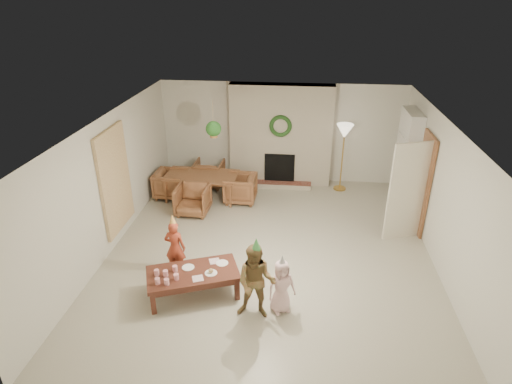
# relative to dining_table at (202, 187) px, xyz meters

# --- Properties ---
(floor) EXTENTS (7.00, 7.00, 0.00)m
(floor) POSITION_rel_dining_table_xyz_m (1.78, -2.10, -0.30)
(floor) COLOR #B7B29E
(floor) RESTS_ON ground
(ceiling) EXTENTS (7.00, 7.00, 0.00)m
(ceiling) POSITION_rel_dining_table_xyz_m (1.78, -2.10, 2.20)
(ceiling) COLOR white
(ceiling) RESTS_ON wall_back
(wall_back) EXTENTS (7.00, 0.00, 7.00)m
(wall_back) POSITION_rel_dining_table_xyz_m (1.78, 1.40, 0.95)
(wall_back) COLOR silver
(wall_back) RESTS_ON floor
(wall_front) EXTENTS (7.00, 0.00, 7.00)m
(wall_front) POSITION_rel_dining_table_xyz_m (1.78, -5.60, 0.95)
(wall_front) COLOR silver
(wall_front) RESTS_ON floor
(wall_left) EXTENTS (0.00, 7.00, 7.00)m
(wall_left) POSITION_rel_dining_table_xyz_m (-1.22, -2.10, 0.95)
(wall_left) COLOR silver
(wall_left) RESTS_ON floor
(wall_right) EXTENTS (0.00, 7.00, 7.00)m
(wall_right) POSITION_rel_dining_table_xyz_m (4.78, -2.10, 0.95)
(wall_right) COLOR silver
(wall_right) RESTS_ON floor
(fireplace_mass) EXTENTS (2.50, 0.40, 2.50)m
(fireplace_mass) POSITION_rel_dining_table_xyz_m (1.78, 1.20, 0.95)
(fireplace_mass) COLOR maroon
(fireplace_mass) RESTS_ON floor
(fireplace_hearth) EXTENTS (1.60, 0.30, 0.12)m
(fireplace_hearth) POSITION_rel_dining_table_xyz_m (1.78, 0.85, -0.24)
(fireplace_hearth) COLOR maroon
(fireplace_hearth) RESTS_ON floor
(fireplace_firebox) EXTENTS (0.75, 0.12, 0.75)m
(fireplace_firebox) POSITION_rel_dining_table_xyz_m (1.78, 1.02, 0.15)
(fireplace_firebox) COLOR black
(fireplace_firebox) RESTS_ON floor
(fireplace_wreath) EXTENTS (0.54, 0.10, 0.54)m
(fireplace_wreath) POSITION_rel_dining_table_xyz_m (1.78, 0.97, 1.25)
(fireplace_wreath) COLOR #1B4319
(fireplace_wreath) RESTS_ON fireplace_mass
(floor_lamp_base) EXTENTS (0.31, 0.31, 0.03)m
(floor_lamp_base) POSITION_rel_dining_table_xyz_m (3.30, 0.90, -0.28)
(floor_lamp_base) COLOR gold
(floor_lamp_base) RESTS_ON floor
(floor_lamp_post) EXTENTS (0.03, 0.03, 1.50)m
(floor_lamp_post) POSITION_rel_dining_table_xyz_m (3.30, 0.90, 0.48)
(floor_lamp_post) COLOR gold
(floor_lamp_post) RESTS_ON floor
(floor_lamp_shade) EXTENTS (0.40, 0.40, 0.33)m
(floor_lamp_shade) POSITION_rel_dining_table_xyz_m (3.30, 0.90, 1.20)
(floor_lamp_shade) COLOR beige
(floor_lamp_shade) RESTS_ON floor_lamp_post
(bookshelf_carcass) EXTENTS (0.30, 1.00, 2.20)m
(bookshelf_carcass) POSITION_rel_dining_table_xyz_m (4.62, 0.20, 0.80)
(bookshelf_carcass) COLOR white
(bookshelf_carcass) RESTS_ON floor
(bookshelf_shelf_a) EXTENTS (0.30, 0.92, 0.03)m
(bookshelf_shelf_a) POSITION_rel_dining_table_xyz_m (4.60, 0.20, 0.15)
(bookshelf_shelf_a) COLOR white
(bookshelf_shelf_a) RESTS_ON bookshelf_carcass
(bookshelf_shelf_b) EXTENTS (0.30, 0.92, 0.03)m
(bookshelf_shelf_b) POSITION_rel_dining_table_xyz_m (4.60, 0.20, 0.55)
(bookshelf_shelf_b) COLOR white
(bookshelf_shelf_b) RESTS_ON bookshelf_carcass
(bookshelf_shelf_c) EXTENTS (0.30, 0.92, 0.03)m
(bookshelf_shelf_c) POSITION_rel_dining_table_xyz_m (4.60, 0.20, 0.95)
(bookshelf_shelf_c) COLOR white
(bookshelf_shelf_c) RESTS_ON bookshelf_carcass
(bookshelf_shelf_d) EXTENTS (0.30, 0.92, 0.03)m
(bookshelf_shelf_d) POSITION_rel_dining_table_xyz_m (4.60, 0.20, 1.35)
(bookshelf_shelf_d) COLOR white
(bookshelf_shelf_d) RESTS_ON bookshelf_carcass
(books_row_lower) EXTENTS (0.20, 0.40, 0.24)m
(books_row_lower) POSITION_rel_dining_table_xyz_m (4.58, 0.05, 0.29)
(books_row_lower) COLOR #A7251E
(books_row_lower) RESTS_ON bookshelf_shelf_a
(books_row_mid) EXTENTS (0.20, 0.44, 0.24)m
(books_row_mid) POSITION_rel_dining_table_xyz_m (4.58, 0.25, 0.69)
(books_row_mid) COLOR #2A3E9B
(books_row_mid) RESTS_ON bookshelf_shelf_b
(books_row_upper) EXTENTS (0.20, 0.36, 0.22)m
(books_row_upper) POSITION_rel_dining_table_xyz_m (4.58, 0.10, 1.08)
(books_row_upper) COLOR #BA8728
(books_row_upper) RESTS_ON bookshelf_shelf_c
(door_frame) EXTENTS (0.05, 0.86, 2.04)m
(door_frame) POSITION_rel_dining_table_xyz_m (4.74, -0.90, 0.72)
(door_frame) COLOR brown
(door_frame) RESTS_ON floor
(door_leaf) EXTENTS (0.77, 0.32, 2.00)m
(door_leaf) POSITION_rel_dining_table_xyz_m (4.36, -1.28, 0.70)
(door_leaf) COLOR beige
(door_leaf) RESTS_ON floor
(curtain_panel) EXTENTS (0.06, 1.20, 2.00)m
(curtain_panel) POSITION_rel_dining_table_xyz_m (-1.18, -1.90, 0.95)
(curtain_panel) COLOR beige
(curtain_panel) RESTS_ON wall_left
(dining_table) EXTENTS (1.72, 1.00, 0.59)m
(dining_table) POSITION_rel_dining_table_xyz_m (0.00, 0.00, 0.00)
(dining_table) COLOR brown
(dining_table) RESTS_ON floor
(dining_chair_near) EXTENTS (0.73, 0.75, 0.66)m
(dining_chair_near) POSITION_rel_dining_table_xyz_m (-0.03, -0.74, 0.03)
(dining_chair_near) COLOR brown
(dining_chair_near) RESTS_ON floor
(dining_chair_far) EXTENTS (0.73, 0.75, 0.66)m
(dining_chair_far) POSITION_rel_dining_table_xyz_m (0.03, 0.74, 0.03)
(dining_chair_far) COLOR brown
(dining_chair_far) RESTS_ON floor
(dining_chair_left) EXTENTS (0.75, 0.73, 0.66)m
(dining_chair_left) POSITION_rel_dining_table_xyz_m (-0.74, 0.03, 0.03)
(dining_chair_left) COLOR brown
(dining_chair_left) RESTS_ON floor
(dining_chair_right) EXTENTS (0.75, 0.73, 0.66)m
(dining_chair_right) POSITION_rel_dining_table_xyz_m (0.93, -0.03, 0.03)
(dining_chair_right) COLOR brown
(dining_chair_right) RESTS_ON floor
(hanging_plant_cord) EXTENTS (0.01, 0.01, 0.70)m
(hanging_plant_cord) POSITION_rel_dining_table_xyz_m (0.48, -0.60, 1.85)
(hanging_plant_cord) COLOR tan
(hanging_plant_cord) RESTS_ON ceiling
(hanging_plant_pot) EXTENTS (0.16, 0.16, 0.12)m
(hanging_plant_pot) POSITION_rel_dining_table_xyz_m (0.48, -0.60, 1.50)
(hanging_plant_pot) COLOR #9C6532
(hanging_plant_pot) RESTS_ON hanging_plant_cord
(hanging_plant_foliage) EXTENTS (0.32, 0.32, 0.32)m
(hanging_plant_foliage) POSITION_rel_dining_table_xyz_m (0.48, -0.60, 1.62)
(hanging_plant_foliage) COLOR #1D521B
(hanging_plant_foliage) RESTS_ON hanging_plant_pot
(coffee_table_top) EXTENTS (1.61, 1.19, 0.07)m
(coffee_table_top) POSITION_rel_dining_table_xyz_m (0.66, -3.49, 0.11)
(coffee_table_top) COLOR #4F261A
(coffee_table_top) RESTS_ON floor
(coffee_table_apron) EXTENTS (1.46, 1.05, 0.09)m
(coffee_table_apron) POSITION_rel_dining_table_xyz_m (0.66, -3.49, 0.04)
(coffee_table_apron) COLOR #4F261A
(coffee_table_apron) RESTS_ON floor
(coffee_leg_fl) EXTENTS (0.10, 0.10, 0.38)m
(coffee_leg_fl) POSITION_rel_dining_table_xyz_m (0.15, -4.00, -0.11)
(coffee_leg_fl) COLOR #4F261A
(coffee_leg_fl) RESTS_ON floor
(coffee_leg_fr) EXTENTS (0.10, 0.10, 0.38)m
(coffee_leg_fr) POSITION_rel_dining_table_xyz_m (1.37, -3.53, -0.11)
(coffee_leg_fr) COLOR #4F261A
(coffee_leg_fr) RESTS_ON floor
(coffee_leg_bl) EXTENTS (0.10, 0.10, 0.38)m
(coffee_leg_bl) POSITION_rel_dining_table_xyz_m (-0.06, -3.45, -0.11)
(coffee_leg_bl) COLOR #4F261A
(coffee_leg_bl) RESTS_ON floor
(coffee_leg_br) EXTENTS (0.10, 0.10, 0.38)m
(coffee_leg_br) POSITION_rel_dining_table_xyz_m (1.16, -2.98, -0.11)
(coffee_leg_br) COLOR #4F261A
(coffee_leg_br) RESTS_ON floor
(cup_a) EXTENTS (0.10, 0.10, 0.10)m
(cup_a) POSITION_rel_dining_table_xyz_m (0.20, -3.85, 0.20)
(cup_a) COLOR white
(cup_a) RESTS_ON coffee_table_top
(cup_b) EXTENTS (0.10, 0.10, 0.10)m
(cup_b) POSITION_rel_dining_table_xyz_m (0.12, -3.64, 0.20)
(cup_b) COLOR white
(cup_b) RESTS_ON coffee_table_top
(cup_c) EXTENTS (0.10, 0.10, 0.10)m
(cup_c) POSITION_rel_dining_table_xyz_m (0.34, -3.85, 0.20)
(cup_c) COLOR white
(cup_c) RESTS_ON coffee_table_top
(cup_d) EXTENTS (0.10, 0.10, 0.10)m
(cup_d) POSITION_rel_dining_table_xyz_m (0.26, -3.64, 0.20)
(cup_d) COLOR white
(cup_d) RESTS_ON coffee_table_top
(cup_e) EXTENTS (0.10, 0.10, 0.10)m
(cup_e) POSITION_rel_dining_table_xyz_m (0.45, -3.71, 0.20)
(cup_e) COLOR white
(cup_e) RESTS_ON coffee_table_top
(cup_f) EXTENTS (0.10, 0.10, 0.10)m
(cup_f) POSITION_rel_dining_table_xyz_m (0.37, -3.51, 0.20)
(cup_f) COLOR white
(cup_f) RESTS_ON coffee_table_top
(plate_a) EXTENTS (0.26, 0.26, 0.01)m
(plate_a) POSITION_rel_dining_table_xyz_m (0.56, -3.39, 0.15)
(plate_a) COLOR white
(plate_a) RESTS_ON coffee_table_top
(plate_b) EXTENTS (0.26, 0.26, 0.01)m
(plate_b) POSITION_rel_dining_table_xyz_m (0.95, -3.50, 0.15)
(plate_b) COLOR white
(plate_b) RESTS_ON coffee_table_top
(plate_c) EXTENTS (0.26, 0.26, 0.01)m
(plate_c) POSITION_rel_dining_table_xyz_m (1.08, -3.21, 0.15)
(plate_c) COLOR white
(plate_c) RESTS_ON coffee_table_top
(food_scoop) EXTENTS (0.10, 0.10, 0.08)m
(food_scoop) POSITION_rel_dining_table_xyz_m (0.95, -3.50, 0.19)
(food_scoop) COLOR tan
(food_scoop) RESTS_ON plate_b
(napkin_left) EXTENTS (0.22, 0.22, 0.01)m
(napkin_left) POSITION_rel_dining_table_xyz_m (0.78, -3.66, 0.15)
(napkin_left) COLOR #D59DAC
(napkin_left) RESTS_ON coffee_table_top
(napkin_right) EXTENTS (0.22, 0.22, 0.01)m
(napkin_right) POSITION_rel_dining_table_xyz_m (0.95, -3.17, 0.15)
(napkin_right) COLOR #D59DAC
(napkin_right) RESTS_ON coffee_table_top
(child_red) EXTENTS (0.39, 0.27, 1.01)m
(child_red) POSITION_rel_dining_table_xyz_m (0.21, -2.93, 0.21)
(child_red) COLOR #AA3B24
(child_red) RESTS_ON floor
(party_hat_red) EXTENTS (0.18, 0.18, 0.19)m
(party_hat_red) POSITION_rel_dining_table_xyz_m (0.21, -2.93, 0.76)
(party_hat_red) COLOR #EBE74E
(party_hat_red) RESTS_ON child_red
(child_plaid) EXTENTS (0.62, 0.50, 1.23)m
(child_plaid) POSITION_rel_dining_table_xyz_m (1.72, -3.87, 0.32)
(child_plaid) COLOR #974129
(child_plaid) RESTS_ON floor
(party_hat_plaid) EXTENTS (0.19, 0.19, 0.20)m
(party_hat_plaid) POSITION_rel_dining_table_xyz_m (1.72, -3.87, 0.98)
(party_hat_plaid) COLOR green
(party_hat_plaid) RESTS_ON child_plaid
(child_pink) EXTENTS (0.52, 0.45, 0.90)m
(child_pink) POSITION_rel_dining_table_xyz_m (2.09, -3.72, 0.15)
(child_pink) COLOR #F2C2C7
(child_pink) RESTS_ON floor
(party_hat_pink) EXTENTS (0.14, 0.14, 0.16)m
(party_hat_pink) POSITION_rel_dining_table_xyz_m (2.09, -3.72, 0.63)
(party_hat_pink) COLOR #B6B6BD
(party_hat_pink) RESTS_ON child_pink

